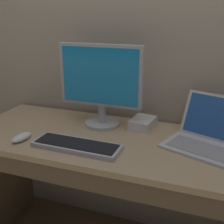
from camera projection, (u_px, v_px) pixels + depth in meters
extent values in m
cube|color=tan|center=(126.00, 143.00, 1.44)|extent=(1.69, 0.61, 0.03)
cube|color=brown|center=(1.00, 178.00, 1.83)|extent=(0.04, 0.57, 0.74)
cube|color=brown|center=(105.00, 184.00, 1.20)|extent=(1.63, 0.02, 0.09)
cube|color=silver|center=(200.00, 148.00, 1.34)|extent=(0.39, 0.32, 0.01)
cube|color=#959599|center=(200.00, 148.00, 1.33)|extent=(0.31, 0.23, 0.00)
cube|color=silver|center=(216.00, 117.00, 1.41)|extent=(0.34, 0.20, 0.21)
cube|color=#28569E|center=(215.00, 117.00, 1.41)|extent=(0.30, 0.17, 0.18)
cylinder|color=#B7B7BC|center=(102.00, 123.00, 1.62)|extent=(0.19, 0.19, 0.02)
cylinder|color=#B7B7BC|center=(102.00, 113.00, 1.60)|extent=(0.04, 0.04, 0.10)
cube|color=#B7B7BC|center=(101.00, 76.00, 1.51)|extent=(0.46, 0.03, 0.33)
cube|color=#198CD8|center=(99.00, 76.00, 1.50)|extent=(0.42, 0.00, 0.29)
cube|color=#BCBCC1|center=(77.00, 146.00, 1.35)|extent=(0.42, 0.15, 0.02)
cube|color=black|center=(77.00, 143.00, 1.35)|extent=(0.40, 0.12, 0.00)
ellipsoid|color=white|center=(21.00, 137.00, 1.43)|extent=(0.07, 0.13, 0.03)
cube|color=silver|center=(143.00, 123.00, 1.58)|extent=(0.13, 0.17, 0.05)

